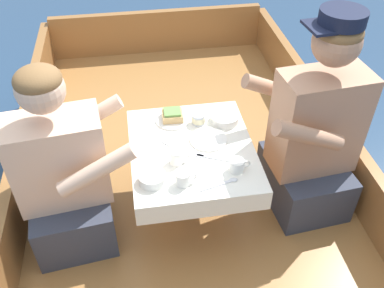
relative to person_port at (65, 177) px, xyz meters
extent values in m
plane|color=navy|center=(0.59, 0.16, -0.69)|extent=(60.00, 60.00, 0.00)
cube|color=#9E6B38|center=(0.59, 0.16, -0.53)|extent=(1.80, 3.38, 0.32)
cube|color=#936033|center=(-0.29, 0.16, -0.22)|extent=(0.06, 3.38, 0.30)
cube|color=#936033|center=(1.46, 0.16, -0.22)|extent=(0.06, 3.38, 0.30)
cube|color=#936033|center=(0.59, 1.82, -0.20)|extent=(1.68, 0.06, 0.34)
cylinder|color=#B2B2B7|center=(0.59, 0.04, -0.16)|extent=(0.07, 0.07, 0.41)
cube|color=#9E6B38|center=(0.59, 0.04, 0.05)|extent=(0.54, 0.64, 0.02)
cube|color=white|center=(0.59, 0.04, 0.06)|extent=(0.57, 0.67, 0.00)
cube|color=white|center=(0.59, -0.30, 0.01)|extent=(0.57, 0.00, 0.10)
cube|color=white|center=(0.59, 0.37, 0.01)|extent=(0.57, 0.00, 0.10)
cube|color=#333847|center=(-0.01, 0.00, -0.24)|extent=(0.41, 0.48, 0.26)
cube|color=beige|center=(-0.01, 0.00, 0.11)|extent=(0.42, 0.26, 0.43)
sphere|color=beige|center=(-0.01, 0.00, 0.47)|extent=(0.19, 0.19, 0.19)
ellipsoid|color=brown|center=(-0.01, 0.00, 0.51)|extent=(0.18, 0.18, 0.11)
cylinder|color=beige|center=(0.13, 0.20, 0.17)|extent=(0.34, 0.11, 0.21)
cylinder|color=beige|center=(0.17, -0.16, 0.17)|extent=(0.34, 0.11, 0.21)
cube|color=#333847|center=(1.18, 0.02, -0.24)|extent=(0.40, 0.47, 0.26)
cube|color=tan|center=(1.18, 0.02, 0.15)|extent=(0.42, 0.26, 0.51)
sphere|color=tan|center=(1.18, 0.02, 0.56)|extent=(0.20, 0.20, 0.20)
ellipsoid|color=brown|center=(1.18, 0.02, 0.60)|extent=(0.19, 0.19, 0.11)
cylinder|color=tan|center=(1.04, -0.17, 0.24)|extent=(0.34, 0.10, 0.21)
cylinder|color=tan|center=(1.01, 0.19, 0.24)|extent=(0.34, 0.10, 0.21)
cylinder|color=black|center=(1.18, 0.02, 0.66)|extent=(0.19, 0.19, 0.06)
cube|color=black|center=(1.09, 0.02, 0.63)|extent=(0.11, 0.15, 0.01)
cylinder|color=white|center=(0.52, 0.26, 0.07)|extent=(0.17, 0.17, 0.01)
cylinder|color=white|center=(0.67, 0.08, 0.07)|extent=(0.18, 0.18, 0.01)
cube|color=tan|center=(0.52, 0.26, 0.09)|extent=(0.10, 0.09, 0.04)
cube|color=#669347|center=(0.52, 0.26, 0.12)|extent=(0.09, 0.08, 0.01)
cylinder|color=white|center=(0.78, 0.21, 0.08)|extent=(0.14, 0.14, 0.04)
cylinder|color=beige|center=(0.78, 0.21, 0.09)|extent=(0.12, 0.12, 0.02)
cylinder|color=white|center=(0.38, -0.15, 0.08)|extent=(0.12, 0.12, 0.04)
cylinder|color=beige|center=(0.38, -0.15, 0.09)|extent=(0.10, 0.10, 0.02)
cylinder|color=white|center=(0.50, -0.05, 0.10)|extent=(0.06, 0.06, 0.07)
torus|color=white|center=(0.54, -0.05, 0.10)|extent=(0.04, 0.01, 0.04)
cylinder|color=#3D2314|center=(0.50, -0.05, 0.12)|extent=(0.05, 0.05, 0.01)
cylinder|color=white|center=(0.51, -0.19, 0.10)|extent=(0.06, 0.06, 0.06)
torus|color=white|center=(0.55, -0.19, 0.10)|extent=(0.04, 0.01, 0.04)
cylinder|color=#3D2314|center=(0.51, -0.19, 0.11)|extent=(0.05, 0.05, 0.01)
cylinder|color=white|center=(0.75, -0.14, 0.09)|extent=(0.07, 0.07, 0.06)
torus|color=white|center=(0.80, -0.14, 0.10)|extent=(0.04, 0.01, 0.04)
cylinder|color=#3D2314|center=(0.75, -0.14, 0.11)|extent=(0.06, 0.06, 0.01)
cylinder|color=silver|center=(0.65, 0.21, 0.09)|extent=(0.06, 0.06, 0.05)
cylinder|color=beige|center=(0.65, 0.21, 0.09)|extent=(0.07, 0.07, 0.03)
cube|color=silver|center=(0.68, -0.05, 0.07)|extent=(0.16, 0.08, 0.00)
cube|color=silver|center=(0.61, -0.03, 0.07)|extent=(0.04, 0.03, 0.00)
cube|color=silver|center=(0.51, 0.04, 0.07)|extent=(0.12, 0.14, 0.00)
cube|color=silver|center=(0.66, -0.22, 0.07)|extent=(0.17, 0.05, 0.00)
ellipsoid|color=silver|center=(0.73, -0.20, 0.07)|extent=(0.04, 0.02, 0.01)
camera|label=1|loc=(0.35, -1.44, 1.36)|focal=40.00mm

